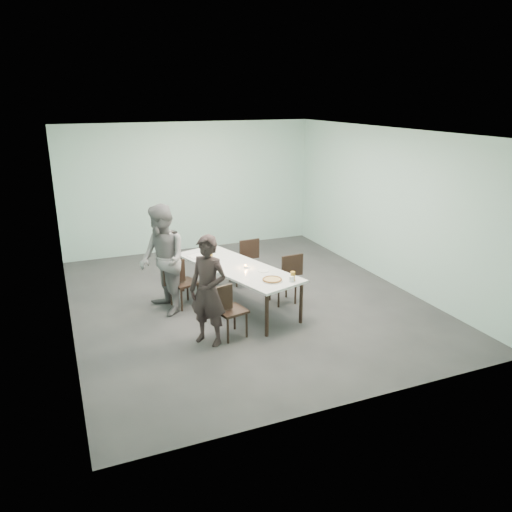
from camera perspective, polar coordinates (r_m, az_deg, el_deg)
name	(u,v)px	position (r m, az deg, el deg)	size (l,w,h in m)	color
ground	(245,300)	(9.18, -1.27, -5.00)	(7.00, 7.00, 0.00)	#333335
room_shell	(244,190)	(8.60, -1.36, 7.53)	(6.02, 7.02, 3.01)	#A5D0C6
table	(237,269)	(8.68, -2.20, -1.49)	(1.64, 2.75, 0.75)	white
chair_near_left	(227,308)	(7.63, -3.38, -5.90)	(0.65, 0.50, 0.87)	black
chair_far_left	(180,280)	(8.80, -8.68, -2.74)	(0.65, 0.53, 0.87)	black
chair_near_right	(287,275)	(8.94, 3.54, -2.22)	(0.62, 0.44, 0.87)	black
chair_far_right	(244,258)	(9.85, -1.32, -0.25)	(0.62, 0.45, 0.87)	black
diner_near	(208,291)	(7.37, -5.50, -3.98)	(0.61, 0.40, 1.68)	black
diner_far	(162,260)	(8.50, -10.65, -0.47)	(0.91, 0.71, 1.88)	slate
pizza	(272,280)	(7.97, 1.86, -2.73)	(0.34, 0.34, 0.04)	white
side_plate	(263,271)	(8.40, 0.85, -1.71)	(0.18, 0.18, 0.01)	white
beer_glass	(293,276)	(7.98, 4.23, -2.31)	(0.08, 0.08, 0.15)	#B88228
water_tumbler	(292,279)	(7.94, 4.09, -2.64)	(0.08, 0.08, 0.09)	silver
tealight	(246,267)	(8.54, -1.19, -1.25)	(0.06, 0.06, 0.05)	silver
amber_tumbler	(211,255)	(9.14, -5.17, 0.11)	(0.07, 0.07, 0.08)	#B88228
menu	(196,256)	(9.26, -6.83, 0.04)	(0.30, 0.22, 0.01)	silver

